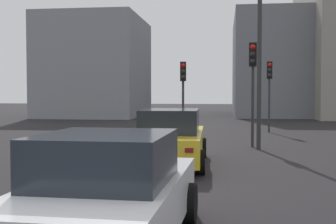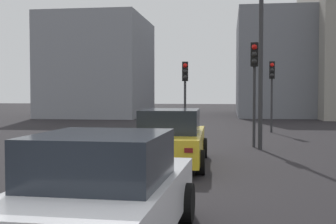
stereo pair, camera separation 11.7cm
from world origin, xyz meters
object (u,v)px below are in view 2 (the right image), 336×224
object	(u,v)px
car_yellow_lead	(171,138)
traffic_light_far_left	(185,83)
traffic_light_near_left	(272,81)
traffic_light_near_right	(254,72)
car_white_second	(105,193)
street_lamp_kerbside	(261,42)

from	to	relation	value
car_yellow_lead	traffic_light_far_left	distance (m)	8.33
car_yellow_lead	traffic_light_far_left	world-z (taller)	traffic_light_far_left
car_yellow_lead	traffic_light_near_left	world-z (taller)	traffic_light_near_left
traffic_light_near_right	car_white_second	bearing A→B (deg)	-5.08
car_yellow_lead	street_lamp_kerbside	world-z (taller)	street_lamp_kerbside
car_white_second	street_lamp_kerbside	xyz separation A→B (m)	(10.89, -2.75, 3.19)
traffic_light_far_left	street_lamp_kerbside	distance (m)	5.44
traffic_light_near_right	street_lamp_kerbside	bearing A→B (deg)	23.28
car_white_second	traffic_light_far_left	world-z (taller)	traffic_light_far_left
traffic_light_far_left	car_yellow_lead	bearing A→B (deg)	-3.58
car_yellow_lead	car_white_second	bearing A→B (deg)	178.37
car_yellow_lead	traffic_light_near_right	xyz separation A→B (m)	(4.61, -2.58, 2.09)
traffic_light_near_right	traffic_light_far_left	distance (m)	4.62
traffic_light_near_left	street_lamp_kerbside	world-z (taller)	street_lamp_kerbside
traffic_light_near_left	traffic_light_near_right	bearing A→B (deg)	-7.64
street_lamp_kerbside	car_white_second	bearing A→B (deg)	165.84
street_lamp_kerbside	car_yellow_lead	bearing A→B (deg)	144.91
car_white_second	traffic_light_near_right	world-z (taller)	traffic_light_near_right
traffic_light_far_left	street_lamp_kerbside	bearing A→B (deg)	30.74
traffic_light_near_right	street_lamp_kerbside	size ratio (longest dim) A/B	0.60
car_yellow_lead	traffic_light_far_left	bearing A→B (deg)	1.05
car_white_second	traffic_light_far_left	size ratio (longest dim) A/B	1.21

